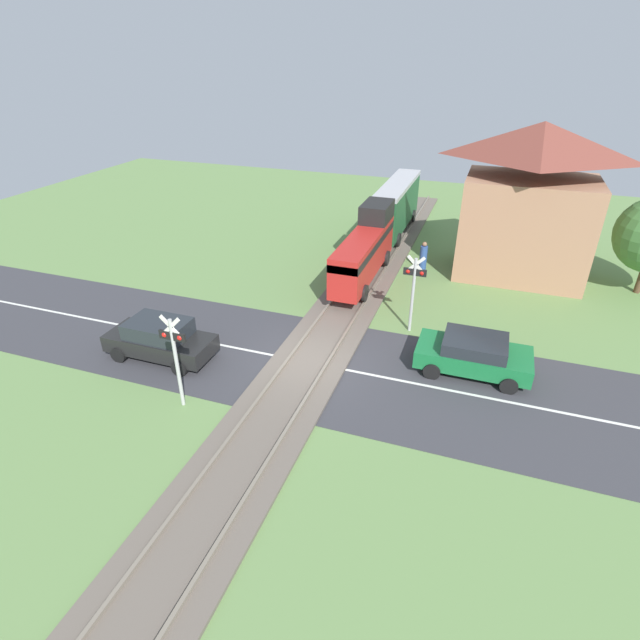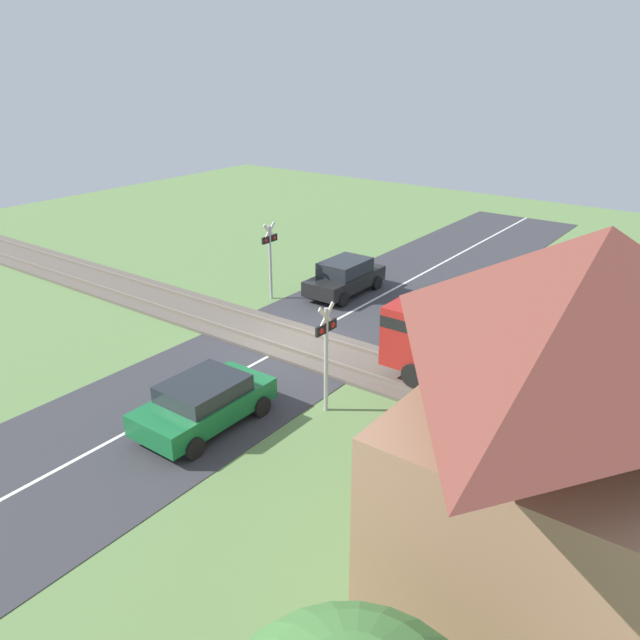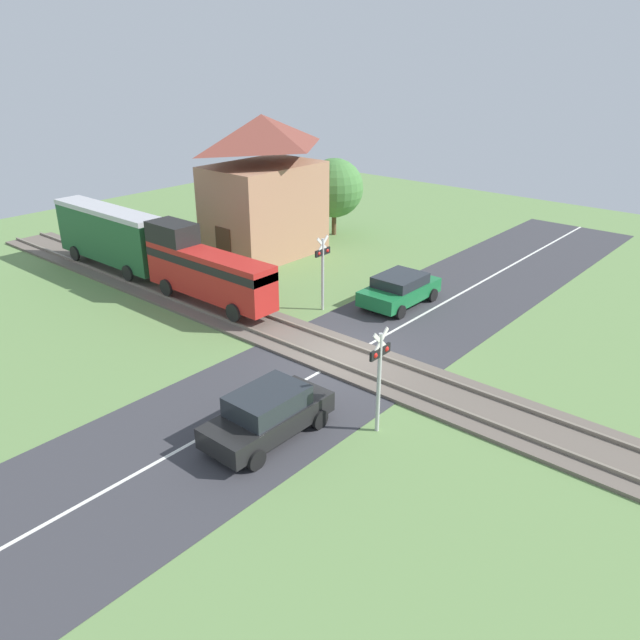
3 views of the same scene
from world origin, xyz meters
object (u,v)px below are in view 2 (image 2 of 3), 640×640
(car_far_side, at_px, (204,402))
(crossing_signal_east_approach, at_px, (326,344))
(station_building, at_px, (568,466))
(pedestrian_by_station, at_px, (564,460))
(car_near_crossing, at_px, (345,277))
(crossing_signal_west_approach, at_px, (270,251))

(car_far_side, bearing_deg, crossing_signal_east_approach, 140.15)
(station_building, relative_size, pedestrian_by_station, 4.81)
(car_near_crossing, height_order, crossing_signal_east_approach, crossing_signal_east_approach)
(crossing_signal_east_approach, distance_m, pedestrian_by_station, 6.69)
(crossing_signal_west_approach, distance_m, pedestrian_by_station, 14.93)
(crossing_signal_west_approach, height_order, station_building, station_building)
(car_near_crossing, distance_m, station_building, 17.91)
(crossing_signal_east_approach, xyz_separation_m, pedestrian_by_station, (-0.54, 6.52, -1.39))
(crossing_signal_west_approach, xyz_separation_m, crossing_signal_east_approach, (6.07, 7.27, 0.00))
(station_building, bearing_deg, crossing_signal_east_approach, -118.21)
(car_near_crossing, height_order, pedestrian_by_station, pedestrian_by_station)
(crossing_signal_east_approach, relative_size, station_building, 0.45)
(pedestrian_by_station, bearing_deg, crossing_signal_west_approach, -111.83)
(crossing_signal_east_approach, distance_m, station_building, 8.67)
(car_near_crossing, relative_size, station_building, 0.55)
(car_far_side, xyz_separation_m, crossing_signal_east_approach, (-2.63, 2.20, 1.35))
(station_building, bearing_deg, pedestrian_by_station, -167.67)
(car_near_crossing, xyz_separation_m, car_far_side, (11.02, 2.88, -0.05))
(crossing_signal_west_approach, distance_m, station_building, 17.98)
(crossing_signal_west_approach, bearing_deg, pedestrian_by_station, 68.17)
(car_near_crossing, distance_m, crossing_signal_west_approach, 3.45)
(car_far_side, distance_m, crossing_signal_east_approach, 3.69)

